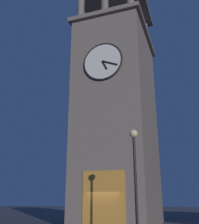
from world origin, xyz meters
TOP-DOWN VIEW (x-y plane):
  - clocktower at (-0.05, -3.93)m, footprint 6.66×9.16m
  - street_lamp at (-3.60, 5.74)m, footprint 0.44×0.44m

SIDE VIEW (x-z plane):
  - street_lamp at x=-3.60m, z-range 1.05..6.52m
  - clocktower at x=-0.05m, z-range -3.27..22.26m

